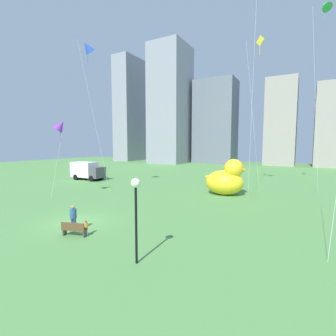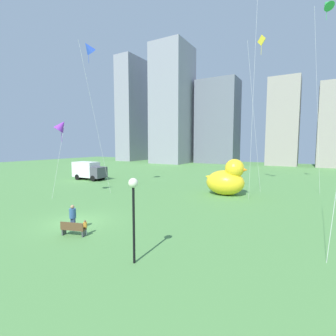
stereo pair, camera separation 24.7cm
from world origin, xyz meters
name	(u,v)px [view 1 (the left image)]	position (x,y,z in m)	size (l,w,h in m)	color
ground_plane	(77,222)	(0.00, 0.00, 0.00)	(140.00, 140.00, 0.00)	#569049
park_bench	(74,229)	(2.06, -1.99, 0.47)	(1.63, 0.89, 0.90)	brown
person_adult	(73,217)	(1.23, -1.31, 0.95)	(0.42, 0.42, 1.73)	#38476B
person_child	(86,227)	(2.57, -1.46, 0.52)	(0.23, 0.23, 0.95)	silver
giant_inflatable_duck	(226,180)	(6.66, 15.11, 1.74)	(4.95, 3.17, 4.10)	yellow
lamppost	(136,198)	(7.54, -2.88, 3.19)	(0.46, 0.46, 4.15)	black
box_truck	(87,171)	(-16.11, 15.88, 1.44)	(5.61, 2.53, 2.85)	white
city_skyline	(198,114)	(-14.75, 58.16, 14.81)	(67.21, 17.79, 35.01)	gray
kite_purple	(60,126)	(-7.89, 4.94, 7.61)	(1.85, 1.88, 8.39)	silver
kite_green	(325,6)	(15.50, 22.32, 21.27)	(2.14, 2.19, 22.11)	silver
kite_blue	(87,48)	(-7.56, 8.63, 16.51)	(2.75, 2.94, 17.33)	silver
kite_yellow	(259,51)	(8.88, 20.39, 16.99)	(2.26, 1.90, 18.80)	silver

